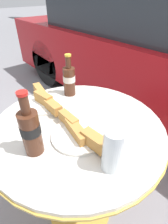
% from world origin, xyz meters
% --- Properties ---
extents(ground_plane, '(30.00, 30.00, 0.00)m').
position_xyz_m(ground_plane, '(0.00, 0.00, 0.00)').
color(ground_plane, gray).
extents(bistro_table, '(0.78, 0.78, 0.74)m').
position_xyz_m(bistro_table, '(0.00, 0.00, 0.56)').
color(bistro_table, gold).
rests_on(bistro_table, ground_plane).
extents(cola_bottle_left, '(0.07, 0.07, 0.25)m').
position_xyz_m(cola_bottle_left, '(0.02, -0.22, 0.84)').
color(cola_bottle_left, '#4C2819').
rests_on(cola_bottle_left, bistro_table).
extents(cola_bottle_right, '(0.07, 0.07, 0.23)m').
position_xyz_m(cola_bottle_right, '(-0.24, 0.14, 0.83)').
color(cola_bottle_right, '#4C2819').
rests_on(cola_bottle_right, bistro_table).
extents(drinking_glass, '(0.07, 0.07, 0.16)m').
position_xyz_m(drinking_glass, '(0.25, -0.06, 0.81)').
color(drinking_glass, silver).
rests_on(drinking_glass, bistro_table).
extents(lunch_plate_near, '(0.29, 0.22, 0.06)m').
position_xyz_m(lunch_plate_near, '(0.07, -0.04, 0.76)').
color(lunch_plate_near, silver).
rests_on(lunch_plate_near, bistro_table).
extents(lunch_plate_far, '(0.30, 0.21, 0.07)m').
position_xyz_m(lunch_plate_far, '(-0.24, -0.02, 0.76)').
color(lunch_plate_far, silver).
rests_on(lunch_plate_far, bistro_table).
extents(parked_car, '(3.96, 1.76, 1.28)m').
position_xyz_m(parked_car, '(-0.60, 1.67, 0.62)').
color(parked_car, '#9E0F14').
rests_on(parked_car, ground_plane).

